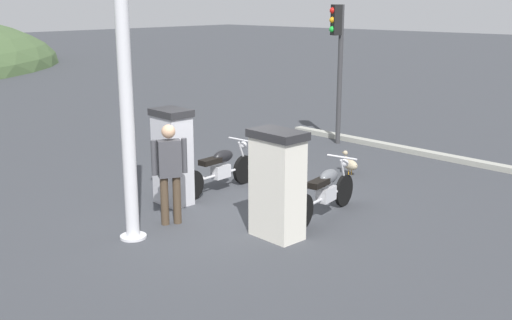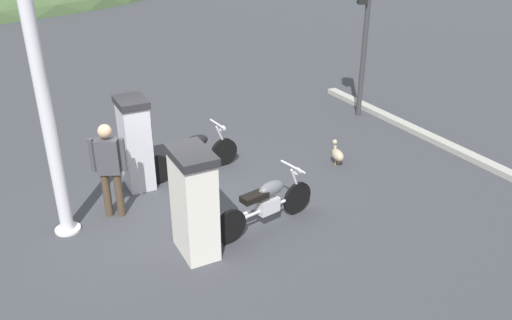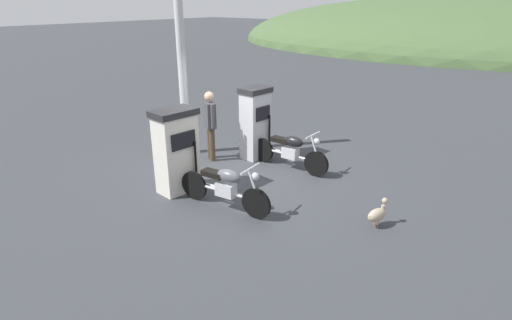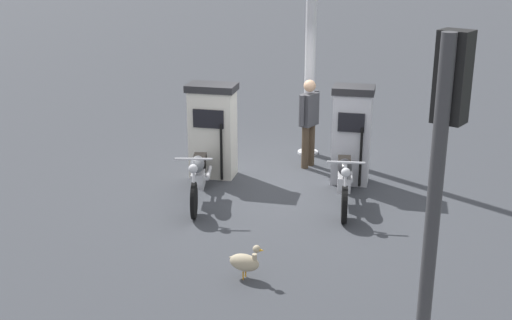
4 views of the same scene
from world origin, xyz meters
TOP-DOWN VIEW (x-y plane):
  - ground_plane at (0.00, 0.00)m, footprint 120.00×120.00m
  - fuel_pump_near at (-0.35, -1.20)m, footprint 0.62×0.88m
  - fuel_pump_far at (-0.35, 1.20)m, footprint 0.59×0.72m
  - motorcycle_near_pump at (0.91, -1.18)m, footprint 1.94×0.56m
  - motorcycle_far_pump at (0.71, 1.12)m, footprint 1.99×0.56m
  - attendant_person at (-1.06, 0.43)m, footprint 0.54×0.36m
  - wandering_duck at (3.30, -0.05)m, footprint 0.29×0.48m
  - roadside_traffic_light at (5.49, 1.89)m, footprint 0.39×0.31m
  - canopy_support_pole at (-1.86, 0.37)m, footprint 0.40×0.40m
  - road_edge_kerb at (5.88, 0.00)m, footprint 0.66×7.13m

SIDE VIEW (x-z plane):
  - ground_plane at x=0.00m, z-range 0.00..0.00m
  - road_edge_kerb at x=5.88m, z-range 0.00..0.12m
  - wandering_duck at x=3.30m, z-range -0.01..0.47m
  - motorcycle_far_pump at x=0.71m, z-range -0.03..0.89m
  - motorcycle_near_pump at x=0.91m, z-range -0.01..0.91m
  - fuel_pump_near at x=-0.35m, z-range 0.01..1.67m
  - fuel_pump_far at x=-0.35m, z-range 0.01..1.70m
  - attendant_person at x=-1.06m, z-range 0.12..1.75m
  - canopy_support_pole at x=-1.86m, z-range -0.08..4.69m
  - roadside_traffic_light at x=5.49m, z-range 0.64..4.04m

